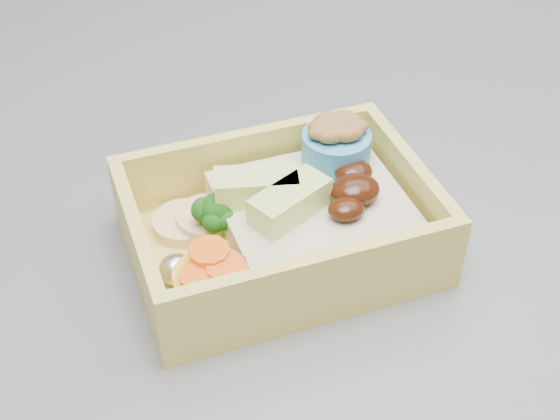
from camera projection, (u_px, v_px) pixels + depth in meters
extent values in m
cube|color=brown|center=(38.00, 24.00, 1.72)|extent=(3.20, 0.60, 0.90)
cube|color=#D5C558|center=(280.00, 248.00, 0.49)|extent=(0.19, 0.15, 0.01)
cube|color=#D5C558|center=(248.00, 159.00, 0.51)|extent=(0.18, 0.02, 0.04)
cube|color=#D5C558|center=(318.00, 285.00, 0.43)|extent=(0.18, 0.02, 0.04)
cube|color=#D5C558|center=(408.00, 186.00, 0.49)|extent=(0.02, 0.11, 0.04)
cube|color=#D5C558|center=(139.00, 250.00, 0.45)|extent=(0.02, 0.11, 0.04)
cube|color=tan|center=(314.00, 218.00, 0.48)|extent=(0.12, 0.11, 0.03)
ellipsoid|color=black|center=(355.00, 190.00, 0.47)|extent=(0.03, 0.03, 0.02)
ellipsoid|color=black|center=(353.00, 172.00, 0.48)|extent=(0.03, 0.02, 0.01)
ellipsoid|color=black|center=(346.00, 209.00, 0.46)|extent=(0.02, 0.02, 0.01)
cube|color=#CCEC7C|center=(290.00, 202.00, 0.46)|extent=(0.05, 0.04, 0.02)
cube|color=#CCEC7C|center=(256.00, 187.00, 0.47)|extent=(0.05, 0.03, 0.02)
cylinder|color=#78A358|center=(219.00, 232.00, 0.48)|extent=(0.01, 0.01, 0.02)
sphere|color=#165212|center=(217.00, 210.00, 0.47)|extent=(0.02, 0.02, 0.02)
sphere|color=#165212|center=(228.00, 206.00, 0.47)|extent=(0.02, 0.02, 0.02)
sphere|color=#165212|center=(204.00, 210.00, 0.47)|extent=(0.02, 0.02, 0.02)
sphere|color=#165212|center=(226.00, 220.00, 0.47)|extent=(0.01, 0.01, 0.01)
sphere|color=#165212|center=(214.00, 221.00, 0.46)|extent=(0.01, 0.01, 0.01)
sphere|color=#165212|center=(213.00, 205.00, 0.48)|extent=(0.01, 0.01, 0.01)
cylinder|color=gold|center=(212.00, 285.00, 0.44)|extent=(0.04, 0.04, 0.02)
cylinder|color=orange|center=(209.00, 267.00, 0.44)|extent=(0.02, 0.02, 0.00)
cylinder|color=orange|center=(200.00, 276.00, 0.43)|extent=(0.02, 0.02, 0.00)
cylinder|color=orange|center=(227.00, 268.00, 0.43)|extent=(0.02, 0.02, 0.00)
cylinder|color=orange|center=(209.00, 251.00, 0.44)|extent=(0.02, 0.02, 0.00)
cylinder|color=#DBAC7E|center=(184.00, 223.00, 0.49)|extent=(0.04, 0.04, 0.01)
cylinder|color=#DBAC7E|center=(208.00, 218.00, 0.49)|extent=(0.04, 0.04, 0.01)
ellipsoid|color=silver|center=(229.00, 198.00, 0.50)|extent=(0.02, 0.02, 0.02)
ellipsoid|color=silver|center=(176.00, 269.00, 0.45)|extent=(0.02, 0.02, 0.02)
cylinder|color=#3D94D3|center=(336.00, 148.00, 0.50)|extent=(0.04, 0.04, 0.02)
ellipsoid|color=brown|center=(337.00, 128.00, 0.49)|extent=(0.02, 0.01, 0.01)
ellipsoid|color=brown|center=(348.00, 122.00, 0.49)|extent=(0.02, 0.01, 0.01)
ellipsoid|color=brown|center=(322.00, 126.00, 0.49)|extent=(0.02, 0.01, 0.01)
ellipsoid|color=brown|center=(348.00, 134.00, 0.48)|extent=(0.02, 0.01, 0.01)
ellipsoid|color=brown|center=(332.00, 135.00, 0.48)|extent=(0.02, 0.01, 0.01)
ellipsoid|color=brown|center=(354.00, 127.00, 0.49)|extent=(0.02, 0.01, 0.01)
ellipsoid|color=brown|center=(328.00, 120.00, 0.49)|extent=(0.02, 0.01, 0.01)
ellipsoid|color=brown|center=(342.00, 118.00, 0.49)|extent=(0.02, 0.01, 0.01)
ellipsoid|color=brown|center=(323.00, 132.00, 0.48)|extent=(0.02, 0.01, 0.01)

